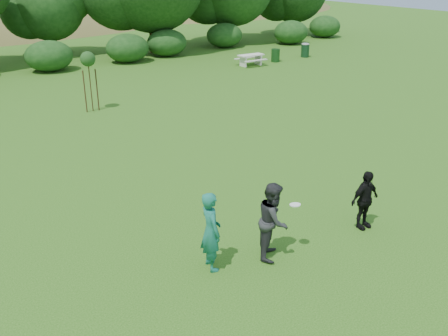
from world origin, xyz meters
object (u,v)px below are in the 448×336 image
object	(u,v)px
trash_can_near	(275,55)
sapling	(88,61)
player_grey	(273,220)
player_black	(365,200)
picnic_table	(251,58)
trash_can_lidded	(305,50)
player_teal	(211,231)

from	to	relation	value
trash_can_near	sapling	bearing A→B (deg)	-161.82
player_grey	player_black	bearing A→B (deg)	-49.31
picnic_table	trash_can_lidded	size ratio (longest dim) A/B	1.71
player_grey	sapling	bearing A→B (deg)	42.83
player_teal	sapling	size ratio (longest dim) A/B	0.68
sapling	picnic_table	size ratio (longest dim) A/B	1.58
player_grey	picnic_table	distance (m)	23.95
player_teal	player_black	bearing A→B (deg)	-88.44
sapling	trash_can_lidded	xyz separation A→B (m)	(18.35, 5.28, -1.88)
player_black	trash_can_near	size ratio (longest dim) A/B	1.83
player_teal	trash_can_near	size ratio (longest dim) A/B	2.17
player_grey	trash_can_near	xyz separation A→B (m)	(16.05, 19.77, -0.52)
trash_can_near	trash_can_lidded	bearing A→B (deg)	4.68
player_black	sapling	size ratio (longest dim) A/B	0.58
player_teal	trash_can_lidded	distance (m)	28.49
trash_can_lidded	picnic_table	bearing A→B (deg)	-175.50
player_grey	sapling	distance (m)	14.83
sapling	player_black	bearing A→B (deg)	-81.79
player_teal	player_grey	xyz separation A→B (m)	(1.54, -0.38, -0.01)
trash_can_lidded	sapling	bearing A→B (deg)	-163.96
trash_can_near	trash_can_lidded	distance (m)	3.05
trash_can_near	picnic_table	bearing A→B (deg)	-175.74
player_black	trash_can_near	distance (m)	23.96
sapling	trash_can_lidded	bearing A→B (deg)	16.04
player_grey	sapling	xyz separation A→B (m)	(0.75, 14.74, 1.45)
player_grey	picnic_table	xyz separation A→B (m)	(13.75, 19.60, -0.45)
player_teal	player_grey	bearing A→B (deg)	-94.16
player_teal	trash_can_lidded	bearing A→B (deg)	-36.71
player_grey	picnic_table	world-z (taller)	player_grey
sapling	trash_can_near	bearing A→B (deg)	18.18
player_grey	trash_can_near	size ratio (longest dim) A/B	2.15
player_black	picnic_table	distance (m)	22.62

